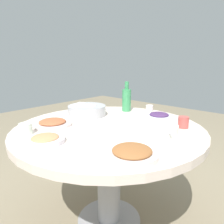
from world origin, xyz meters
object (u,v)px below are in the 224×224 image
tea_cup_far (26,129)px  dish_stirfry (132,152)px  rice_bowl (87,110)px  dish_shrimp (45,139)px  tea_cup_near (149,108)px  round_dining_table (109,146)px  soup_bowl (152,129)px  dish_tofu_braise (53,123)px  green_bottle (127,99)px  tea_cup_side (183,122)px  dish_eggplant (159,116)px

tea_cup_far → dish_stirfry: bearing=-74.9°
rice_bowl → dish_shrimp: bearing=-153.5°
rice_bowl → tea_cup_near: 0.52m
round_dining_table → soup_bowl: size_ratio=4.00×
rice_bowl → tea_cup_far: 0.52m
dish_shrimp → dish_tofu_braise: bearing=50.2°
tea_cup_near → rice_bowl: bearing=145.5°
green_bottle → tea_cup_side: 0.57m
soup_bowl → dish_shrimp: (-0.50, 0.34, -0.01)m
round_dining_table → rice_bowl: 0.37m
green_bottle → tea_cup_near: (0.10, -0.16, -0.07)m
rice_bowl → green_bottle: size_ratio=1.17×
dish_shrimp → dish_eggplant: same height
green_bottle → dish_shrimp: bearing=-171.6°
round_dining_table → tea_cup_far: tea_cup_far is taller
rice_bowl → tea_cup_side: 0.72m
rice_bowl → dish_tofu_braise: size_ratio=1.17×
rice_bowl → soup_bowl: bearing=-91.7°
dish_shrimp → dish_tofu_braise: dish_tofu_braise is taller
dish_tofu_braise → tea_cup_near: tea_cup_near is taller
dish_tofu_braise → tea_cup_far: (-0.20, -0.03, 0.01)m
round_dining_table → dish_tofu_braise: bearing=129.0°
tea_cup_far → round_dining_table: bearing=-31.0°
green_bottle → dish_tofu_braise: bearing=170.8°
dish_stirfry → rice_bowl: bearing=63.3°
soup_bowl → dish_stirfry: 0.35m
dish_stirfry → tea_cup_far: 0.66m
rice_bowl → round_dining_table: bearing=-106.3°
round_dining_table → dish_tofu_braise: dish_tofu_braise is taller
tea_cup_near → tea_cup_far: 0.98m
round_dining_table → dish_shrimp: size_ratio=5.97×
rice_bowl → tea_cup_far: size_ratio=3.89×
soup_bowl → dish_eggplant: size_ratio=1.51×
tea_cup_near → dish_shrimp: bearing=177.8°
tea_cup_near → dish_eggplant: bearing=-126.7°
soup_bowl → tea_cup_far: 0.74m
green_bottle → tea_cup_near: bearing=-57.0°
dish_shrimp → dish_eggplant: bearing=-13.2°
soup_bowl → dish_shrimp: bearing=145.8°
round_dining_table → dish_tofu_braise: 0.40m
dish_shrimp → tea_cup_far: bearing=91.6°
green_bottle → tea_cup_side: bearing=-102.3°
green_bottle → tea_cup_near: size_ratio=4.13×
dish_shrimp → tea_cup_near: tea_cup_near is taller
dish_eggplant → green_bottle: 0.33m
dish_eggplant → tea_cup_side: 0.26m
rice_bowl → dish_eggplant: (0.31, -0.45, -0.02)m
round_dining_table → green_bottle: size_ratio=4.87×
tea_cup_far → tea_cup_side: size_ratio=1.03×
dish_tofu_braise → tea_cup_near: bearing=-19.4°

